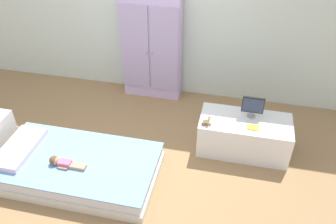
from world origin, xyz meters
The scene contains 9 objects.
ground_plane centered at (0.00, 0.00, -0.01)m, with size 10.00×10.00×0.02m, color #99754C.
bed centered at (-0.41, -0.33, 0.12)m, with size 1.69×0.92×0.24m.
pillow centered at (-1.06, -0.33, 0.27)m, with size 0.32×0.66×0.06m, color silver.
doll centered at (-0.52, -0.44, 0.28)m, with size 0.39×0.13×0.10m.
wardrobe centered at (-0.03, 1.41, 0.72)m, with size 0.78×0.27×1.43m.
tv_stand centered at (1.28, 0.48, 0.21)m, with size 1.02×0.51×0.43m, color white.
tv_monitor centered at (1.33, 0.56, 0.57)m, with size 0.24×0.10×0.26m.
rocking_horse_toy centered at (0.87, 0.31, 0.49)m, with size 0.11×0.04×0.13m.
book_yellow centered at (1.36, 0.37, 0.43)m, with size 0.13×0.10×0.01m, color gold.
Camera 1 is at (1.10, -2.66, 2.79)m, focal length 37.05 mm.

